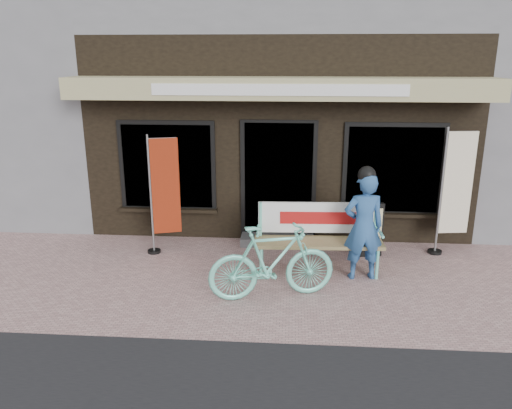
# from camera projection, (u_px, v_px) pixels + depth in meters

# --- Properties ---
(ground) EXTENTS (70.00, 70.00, 0.00)m
(ground) POSITION_uv_depth(u_px,v_px,m) (273.00, 287.00, 7.32)
(ground) COLOR tan
(ground) RESTS_ON ground
(storefront) EXTENTS (7.00, 6.77, 6.00)m
(storefront) POSITION_uv_depth(u_px,v_px,m) (283.00, 68.00, 11.21)
(storefront) COLOR black
(storefront) RESTS_ON ground
(bench) EXTENTS (1.99, 0.59, 1.07)m
(bench) POSITION_uv_depth(u_px,v_px,m) (318.00, 232.00, 7.75)
(bench) COLOR #74E4C9
(bench) RESTS_ON ground
(person) EXTENTS (0.64, 0.47, 1.74)m
(person) POSITION_uv_depth(u_px,v_px,m) (364.00, 224.00, 7.39)
(person) COLOR #29558F
(person) RESTS_ON ground
(bicycle) EXTENTS (1.84, 0.95, 1.07)m
(bicycle) POSITION_uv_depth(u_px,v_px,m) (272.00, 262.00, 6.86)
(bicycle) COLOR #74E4C9
(bicycle) RESTS_ON ground
(nobori_red) EXTENTS (0.61, 0.29, 2.05)m
(nobori_red) POSITION_uv_depth(u_px,v_px,m) (163.00, 193.00, 8.35)
(nobori_red) COLOR gray
(nobori_red) RESTS_ON ground
(nobori_cream) EXTENTS (0.64, 0.27, 2.17)m
(nobori_cream) POSITION_uv_depth(u_px,v_px,m) (454.00, 190.00, 8.27)
(nobori_cream) COLOR gray
(nobori_cream) RESTS_ON ground
(menu_stand) EXTENTS (0.47, 0.18, 0.93)m
(menu_stand) POSITION_uv_depth(u_px,v_px,m) (369.00, 230.00, 8.31)
(menu_stand) COLOR black
(menu_stand) RESTS_ON ground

